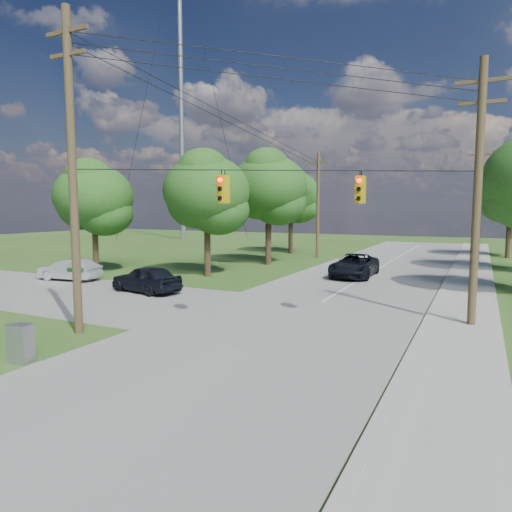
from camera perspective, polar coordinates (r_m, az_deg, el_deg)
The scene contains 20 objects.
ground at distance 15.74m, azimuth -10.70°, elevation -11.74°, with size 140.00×140.00×0.00m, color #304F1A.
main_road at distance 18.96m, azimuth 3.50°, elevation -8.53°, with size 10.00×100.00×0.03m, color gray.
sidewalk_east at distance 17.58m, azimuth 24.41°, elevation -10.07°, with size 2.60×100.00×0.12m, color #A5A39A.
pole_sw at distance 18.48m, azimuth -21.98°, elevation 10.11°, with size 2.00×0.32×12.00m.
pole_ne at distance 19.95m, azimuth 25.96°, elevation 7.41°, with size 2.00×0.32×10.50m.
pole_north_e at distance 41.94m, azimuth 26.17°, elevation 5.87°, with size 2.00×0.32×10.00m.
pole_north_w at distance 44.24m, azimuth 7.76°, elevation 6.40°, with size 2.00×0.32×10.00m.
power_lines at distance 25.06m, azimuth 8.58°, elevation 16.01°, with size 13.93×29.62×4.93m.
traffic_signals at distance 17.63m, azimuth 4.57°, elevation 8.35°, with size 4.91×3.27×1.05m.
radio_mast at distance 73.21m, azimuth -9.36°, elevation 19.92°, with size 0.70×0.70×45.00m, color gray.
tree_w_near at distance 31.92m, azimuth -6.17°, elevation 8.03°, with size 6.00×6.00×8.40m.
tree_w_mid at distance 38.50m, azimuth 1.57°, elevation 8.68°, with size 6.40×6.40×9.22m.
tree_w_far at distance 48.46m, azimuth 4.39°, elevation 7.72°, with size 6.00×6.00×8.73m.
tree_e_far at distance 50.01m, azimuth 29.24°, elevation 6.55°, with size 5.80×5.80×8.32m.
tree_cross_n at distance 35.03m, azimuth -19.62°, elevation 7.00°, with size 5.60×5.60×7.91m.
car_cross_dark at distance 26.53m, azimuth -13.57°, elevation -2.77°, with size 1.82×4.53×1.54m, color black.
car_cross_silver at distance 32.45m, azimuth -22.30°, elevation -1.60°, with size 1.49×4.26×1.40m, color #B7B8BF.
car_main_north at distance 32.35m, azimuth 12.20°, elevation -1.16°, with size 2.62×5.68×1.58m, color black.
control_cabinet at distance 16.06m, azimuth -27.34°, elevation -9.69°, with size 0.67×0.49×1.22m, color gray.
street_name_sign at distance 19.64m, azimuth -21.60°, elevation -3.84°, with size 0.71×0.21×2.40m.
Camera 1 is at (9.08, -11.94, 4.76)m, focal length 32.00 mm.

